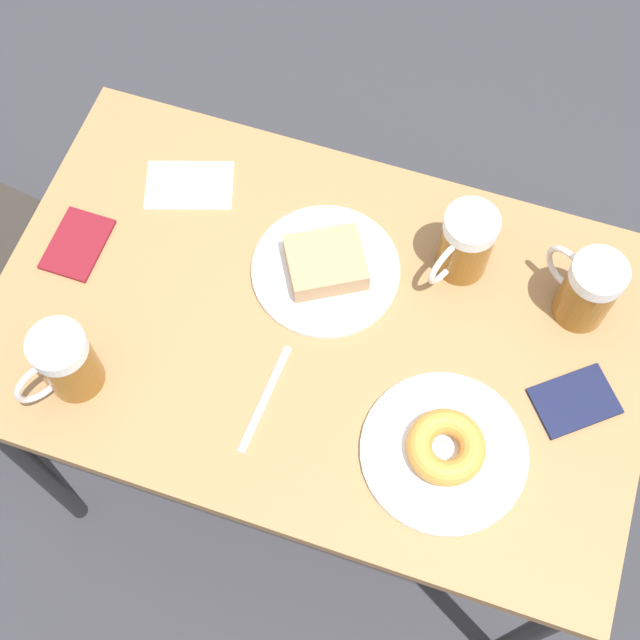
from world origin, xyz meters
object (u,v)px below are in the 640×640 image
beer_mug_left (65,362)px  passport_near_edge (77,244)px  plate_with_cake (326,267)px  beer_mug_center (465,244)px  napkin_folded (189,185)px  passport_far_edge (575,401)px  beer_mug_right (588,289)px  fork (265,398)px  plate_with_donut (445,450)px

beer_mug_left → passport_near_edge: size_ratio=1.11×
plate_with_cake → passport_near_edge: (-0.08, 0.42, -0.01)m
beer_mug_center → passport_near_edge: bearing=105.0°
beer_mug_center → napkin_folded: 0.49m
napkin_folded → passport_far_edge: passport_far_edge is taller
beer_mug_center → passport_near_edge: beer_mug_center is taller
beer_mug_right → plate_with_cake: bearing=98.9°
napkin_folded → beer_mug_left: bearing=175.1°
passport_far_edge → passport_near_edge: bearing=89.2°
fork → passport_near_edge: passport_near_edge is taller
plate_with_cake → fork: 0.25m
beer_mug_left → beer_mug_center: 0.65m
passport_near_edge → passport_far_edge: bearing=-90.8°
plate_with_cake → plate_with_donut: 0.36m
plate_with_donut → beer_mug_center: beer_mug_center is taller
plate_with_cake → napkin_folded: plate_with_cake is taller
beer_mug_right → fork: beer_mug_right is taller
beer_mug_left → fork: beer_mug_left is taller
beer_mug_left → beer_mug_right: same height
beer_mug_left → napkin_folded: 0.40m
fork → plate_with_cake: bearing=-4.5°
beer_mug_center → passport_far_edge: 0.30m
napkin_folded → passport_far_edge: size_ratio=1.14×
plate_with_donut → beer_mug_right: bearing=-25.2°
plate_with_donut → passport_far_edge: 0.23m
passport_near_edge → passport_far_edge: (-0.01, -0.86, 0.00)m
napkin_folded → fork: bearing=-141.8°
plate_with_cake → fork: plate_with_cake is taller
plate_with_cake → passport_far_edge: plate_with_cake is taller
passport_near_edge → passport_far_edge: size_ratio=0.83×
plate_with_cake → beer_mug_center: bearing=-68.3°
beer_mug_left → fork: size_ratio=0.74×
passport_near_edge → passport_far_edge: 0.86m
passport_near_edge → plate_with_cake: bearing=-78.5°
plate_with_cake → passport_far_edge: bearing=-102.4°
fork → passport_near_edge: size_ratio=1.49×
fork → passport_far_edge: (0.15, -0.46, 0.00)m
beer_mug_right → plate_with_donut: bearing=154.8°
plate_with_donut → beer_mug_left: beer_mug_left is taller
plate_with_donut → beer_mug_center: size_ratio=1.84×
napkin_folded → passport_far_edge: bearing=-104.2°
napkin_folded → passport_far_edge: (-0.18, -0.72, 0.00)m
beer_mug_left → beer_mug_right: bearing=-62.9°
passport_near_edge → beer_mug_left: bearing=-155.5°
passport_far_edge → plate_with_cake: bearing=77.6°
plate_with_donut → napkin_folded: plate_with_donut is taller
plate_with_donut → beer_mug_center: (0.32, 0.06, 0.05)m
napkin_folded → passport_near_edge: passport_near_edge is taller
beer_mug_left → plate_with_cake: bearing=-45.6°
plate_with_donut → beer_mug_right: 0.34m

